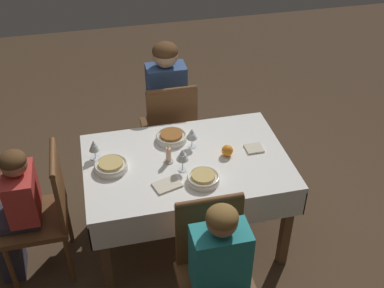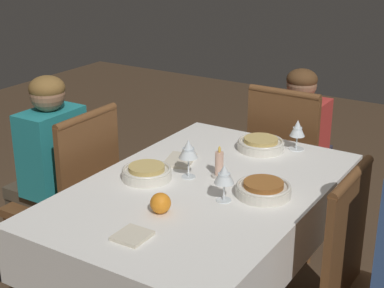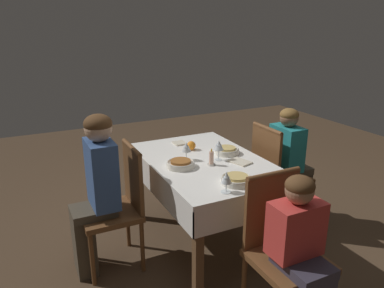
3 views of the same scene
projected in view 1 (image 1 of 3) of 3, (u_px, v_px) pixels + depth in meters
name	position (u px, v px, depth m)	size (l,w,h in m)	color
ground_plane	(187.00, 237.00, 3.57)	(8.00, 8.00, 0.00)	#4C3826
dining_table	(186.00, 171.00, 3.19)	(1.33, 0.87, 0.73)	white
chair_south	(170.00, 127.00, 3.82)	(0.42, 0.42, 0.93)	brown
chair_north	(214.00, 267.00, 2.71)	(0.42, 0.42, 0.93)	brown
chair_east	(44.00, 210.00, 3.08)	(0.42, 0.42, 0.93)	brown
person_adult_denim	(166.00, 100.00, 3.84)	(0.30, 0.34, 1.19)	#4C4233
person_child_teal	(223.00, 282.00, 2.53)	(0.30, 0.33, 1.07)	#4C4233
person_child_red	(15.00, 210.00, 3.02)	(0.33, 0.30, 0.99)	#383342
bowl_south	(171.00, 137.00, 3.29)	(0.21, 0.21, 0.06)	silver
wine_glass_south	(192.00, 134.00, 3.19)	(0.08, 0.08, 0.15)	white
bowl_north	(203.00, 178.00, 2.94)	(0.20, 0.20, 0.06)	silver
wine_glass_north	(182.00, 155.00, 2.98)	(0.08, 0.08, 0.16)	white
bowl_east	(111.00, 166.00, 3.04)	(0.21, 0.21, 0.06)	silver
wine_glass_east	(94.00, 146.00, 3.09)	(0.07, 0.07, 0.14)	white
candle_centerpiece	(169.00, 156.00, 3.09)	(0.06, 0.06, 0.13)	beige
orange_fruit	(227.00, 151.00, 3.15)	(0.08, 0.08, 0.08)	orange
napkin_red_folded	(254.00, 148.00, 3.22)	(0.12, 0.11, 0.01)	beige
napkin_spare_side	(167.00, 185.00, 2.93)	(0.19, 0.16, 0.01)	beige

